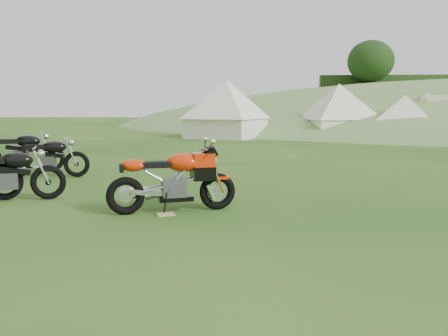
# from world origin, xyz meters

# --- Properties ---
(ground) EXTENTS (120.00, 120.00, 0.00)m
(ground) POSITION_xyz_m (0.00, 0.00, 0.00)
(ground) COLOR #16400D
(ground) RESTS_ON ground
(sport_motorcycle) EXTENTS (1.99, 1.12, 1.16)m
(sport_motorcycle) POSITION_xyz_m (-0.73, 1.55, 0.58)
(sport_motorcycle) COLOR red
(sport_motorcycle) RESTS_ON ground
(plywood_board) EXTENTS (0.32, 0.30, 0.02)m
(plywood_board) POSITION_xyz_m (-0.80, 1.32, 0.01)
(plywood_board) COLOR tan
(plywood_board) RESTS_ON ground
(vintage_moto_a) EXTENTS (1.94, 1.05, 1.00)m
(vintage_moto_a) POSITION_xyz_m (-3.75, 2.19, 0.50)
(vintage_moto_a) COLOR black
(vintage_moto_a) RESTS_ON ground
(vintage_moto_c) EXTENTS (2.09, 1.12, 1.08)m
(vintage_moto_c) POSITION_xyz_m (-5.30, 5.83, 0.54)
(vintage_moto_c) COLOR black
(vintage_moto_c) RESTS_ON ground
(vintage_moto_d) EXTENTS (1.91, 0.69, 0.99)m
(vintage_moto_d) POSITION_xyz_m (-4.28, 5.04, 0.49)
(vintage_moto_d) COLOR black
(vintage_moto_d) RESTS_ON ground
(tent_left) EXTENTS (4.26, 4.26, 2.81)m
(tent_left) POSITION_xyz_m (-1.09, 19.34, 1.41)
(tent_left) COLOR silver
(tent_left) RESTS_ON ground
(tent_mid) EXTENTS (3.82, 3.82, 2.70)m
(tent_mid) POSITION_xyz_m (4.64, 19.99, 1.35)
(tent_mid) COLOR silver
(tent_mid) RESTS_ON ground
(tent_right) EXTENTS (3.38, 3.38, 2.31)m
(tent_right) POSITION_xyz_m (7.63, 18.84, 1.16)
(tent_right) COLOR silver
(tent_right) RESTS_ON ground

